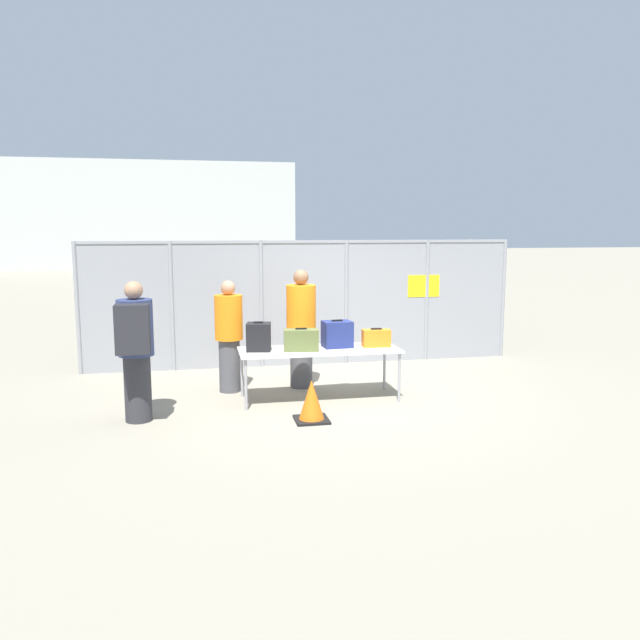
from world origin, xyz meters
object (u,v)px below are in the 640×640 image
(traffic_cone, at_px, (312,402))
(utility_trailer, at_px, (316,321))
(suitcase_black, at_px, (259,337))
(suitcase_orange, at_px, (376,338))
(security_worker_far, at_px, (229,335))
(traveler_hooded, at_px, (135,346))
(security_worker_near, at_px, (301,327))
(suitcase_olive, at_px, (301,340))
(suitcase_navy, at_px, (337,334))
(inspection_table, at_px, (319,352))

(traffic_cone, bearing_deg, utility_trailer, 78.58)
(suitcase_black, bearing_deg, traffic_cone, -61.76)
(suitcase_orange, xyz_separation_m, traffic_cone, (-1.13, -1.00, -0.61))
(security_worker_far, bearing_deg, traveler_hooded, 76.21)
(traveler_hooded, xyz_separation_m, security_worker_near, (2.30, 1.33, -0.05))
(utility_trailer, bearing_deg, suitcase_orange, -90.37)
(suitcase_black, height_order, suitcase_olive, suitcase_black)
(suitcase_navy, distance_m, security_worker_near, 0.76)
(utility_trailer, bearing_deg, inspection_table, -100.28)
(suitcase_navy, bearing_deg, utility_trailer, 82.83)
(utility_trailer, bearing_deg, traffic_cone, -101.42)
(suitcase_black, bearing_deg, traveler_hooded, -157.58)
(suitcase_black, bearing_deg, utility_trailer, 70.03)
(security_worker_near, height_order, utility_trailer, security_worker_near)
(inspection_table, bearing_deg, security_worker_near, 100.47)
(suitcase_olive, height_order, traffic_cone, suitcase_olive)
(security_worker_near, bearing_deg, traffic_cone, 101.82)
(traveler_hooded, bearing_deg, suitcase_orange, -6.24)
(inspection_table, relative_size, suitcase_black, 5.48)
(suitcase_olive, height_order, suitcase_orange, suitcase_olive)
(inspection_table, distance_m, suitcase_orange, 0.85)
(suitcase_black, height_order, traveler_hooded, traveler_hooded)
(traveler_hooded, distance_m, utility_trailer, 6.35)
(suitcase_orange, bearing_deg, traffic_cone, -138.70)
(suitcase_black, xyz_separation_m, suitcase_olive, (0.58, -0.13, -0.04))
(suitcase_black, xyz_separation_m, traffic_cone, (0.55, -1.03, -0.68))
(suitcase_black, bearing_deg, suitcase_orange, -1.25)
(suitcase_orange, relative_size, traffic_cone, 0.77)
(inspection_table, relative_size, utility_trailer, 0.53)
(traveler_hooded, relative_size, traffic_cone, 3.35)
(suitcase_orange, bearing_deg, inspection_table, -178.46)
(suitcase_olive, bearing_deg, suitcase_orange, 4.82)
(utility_trailer, xyz_separation_m, traffic_cone, (-1.16, -5.76, -0.16))
(inspection_table, xyz_separation_m, security_worker_far, (-1.23, 0.69, 0.18))
(utility_trailer, bearing_deg, security_worker_far, -117.06)
(inspection_table, relative_size, suitcase_navy, 5.27)
(suitcase_black, bearing_deg, security_worker_far, 120.91)
(suitcase_olive, xyz_separation_m, traffic_cone, (-0.02, -0.90, -0.63))
(suitcase_navy, height_order, security_worker_far, security_worker_far)
(suitcase_black, bearing_deg, suitcase_olive, -12.73)
(inspection_table, distance_m, security_worker_far, 1.42)
(inspection_table, height_order, security_worker_far, security_worker_far)
(suitcase_navy, xyz_separation_m, security_worker_near, (-0.41, 0.64, 0.02))
(suitcase_black, relative_size, traffic_cone, 0.78)
(security_worker_far, distance_m, utility_trailer, 4.63)
(inspection_table, distance_m, traffic_cone, 1.11)
(suitcase_black, height_order, suitcase_navy, suitcase_black)
(security_worker_near, xyz_separation_m, traffic_cone, (-0.16, -1.71, -0.69))
(security_worker_far, bearing_deg, suitcase_olive, 171.07)
(inspection_table, height_order, security_worker_near, security_worker_near)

